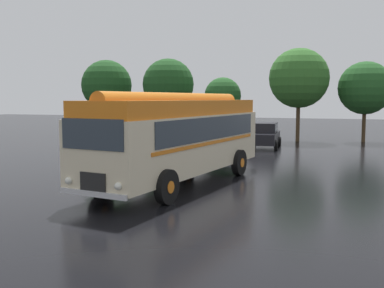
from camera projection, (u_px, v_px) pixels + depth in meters
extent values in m
plane|color=black|center=(164.00, 182.00, 17.68)|extent=(120.00, 120.00, 0.00)
cube|color=beige|center=(179.00, 143.00, 17.12)|extent=(4.03, 10.27, 2.10)
cube|color=orange|center=(179.00, 108.00, 16.98)|extent=(3.80, 10.04, 0.56)
cylinder|color=orange|center=(179.00, 101.00, 16.95)|extent=(2.08, 9.48, 0.60)
cube|color=#2D3842|center=(213.00, 128.00, 16.73)|extent=(1.28, 7.91, 0.84)
cube|color=#2D3842|center=(155.00, 126.00, 17.91)|extent=(1.28, 7.91, 0.84)
cube|color=orange|center=(211.00, 143.00, 16.70)|extent=(1.31, 8.10, 0.12)
cube|color=orange|center=(154.00, 140.00, 17.87)|extent=(1.31, 8.10, 0.12)
cube|color=#2D3842|center=(92.00, 134.00, 12.63)|extent=(2.18, 0.38, 0.88)
cube|color=black|center=(93.00, 182.00, 12.77)|extent=(0.90, 0.20, 0.56)
cube|color=silver|center=(93.00, 194.00, 12.78)|extent=(2.36, 0.47, 0.16)
sphere|color=white|center=(118.00, 186.00, 12.34)|extent=(0.22, 0.22, 0.22)
sphere|color=white|center=(69.00, 181.00, 13.18)|extent=(0.22, 0.22, 0.22)
cylinder|color=black|center=(167.00, 187.00, 13.89)|extent=(0.45, 1.13, 1.10)
cylinder|color=orange|center=(167.00, 187.00, 13.89)|extent=(0.38, 0.43, 0.39)
cylinder|color=black|center=(101.00, 180.00, 15.10)|extent=(0.45, 1.13, 1.10)
cylinder|color=orange|center=(101.00, 180.00, 15.10)|extent=(0.38, 0.43, 0.39)
cylinder|color=black|center=(239.00, 162.00, 19.17)|extent=(0.45, 1.13, 1.10)
cylinder|color=orange|center=(239.00, 162.00, 19.17)|extent=(0.38, 0.43, 0.39)
cylinder|color=black|center=(186.00, 159.00, 20.38)|extent=(0.45, 1.13, 1.10)
cylinder|color=orange|center=(186.00, 159.00, 20.38)|extent=(0.38, 0.43, 0.39)
cube|color=black|center=(227.00, 137.00, 30.58)|extent=(2.25, 4.39, 0.70)
cube|color=black|center=(227.00, 127.00, 30.65)|extent=(1.78, 2.36, 0.64)
cube|color=#2D3842|center=(238.00, 127.00, 30.31)|extent=(0.28, 1.92, 0.50)
cube|color=#2D3842|center=(217.00, 127.00, 30.98)|extent=(0.28, 1.92, 0.50)
cylinder|color=black|center=(232.00, 144.00, 29.07)|extent=(0.28, 0.66, 0.64)
cylinder|color=black|center=(207.00, 143.00, 29.85)|extent=(0.28, 0.66, 0.64)
cylinder|color=black|center=(245.00, 141.00, 31.38)|extent=(0.28, 0.66, 0.64)
cylinder|color=black|center=(222.00, 140.00, 32.17)|extent=(0.28, 0.66, 0.64)
cube|color=black|center=(265.00, 138.00, 29.91)|extent=(1.93, 4.29, 0.70)
cube|color=black|center=(265.00, 127.00, 29.99)|extent=(1.62, 2.26, 0.64)
cube|color=#2D3842|center=(276.00, 128.00, 29.79)|extent=(0.13, 1.93, 0.50)
cube|color=#2D3842|center=(254.00, 127.00, 30.19)|extent=(0.13, 1.93, 0.50)
cylinder|color=black|center=(276.00, 145.00, 28.47)|extent=(0.24, 0.65, 0.64)
cylinder|color=black|center=(248.00, 144.00, 28.94)|extent=(0.24, 0.65, 0.64)
cylinder|color=black|center=(279.00, 141.00, 30.96)|extent=(0.24, 0.65, 0.64)
cylinder|color=black|center=(254.00, 141.00, 31.43)|extent=(0.24, 0.65, 0.64)
cylinder|color=#4C3823|center=(107.00, 119.00, 40.41)|extent=(0.40, 0.40, 2.79)
sphere|color=#1E4C1E|center=(107.00, 85.00, 40.10)|extent=(4.46, 4.46, 4.46)
sphere|color=#1E4C1E|center=(104.00, 87.00, 40.17)|extent=(2.81, 2.81, 2.81)
cylinder|color=#4C3823|center=(168.00, 121.00, 37.84)|extent=(0.34, 0.34, 2.84)
sphere|color=#1E4C1E|center=(168.00, 84.00, 37.54)|extent=(4.29, 4.29, 4.29)
sphere|color=#1E4C1E|center=(169.00, 82.00, 37.72)|extent=(3.01, 3.01, 3.01)
cylinder|color=#4C3823|center=(223.00, 124.00, 35.93)|extent=(0.30, 0.30, 2.40)
sphere|color=#235623|center=(223.00, 96.00, 35.70)|extent=(2.91, 2.91, 2.91)
sphere|color=#235623|center=(228.00, 98.00, 35.59)|extent=(1.90, 1.90, 1.90)
cylinder|color=#4C3823|center=(298.00, 121.00, 34.18)|extent=(0.29, 0.29, 3.11)
sphere|color=#336B28|center=(299.00, 78.00, 33.85)|extent=(4.50, 4.50, 4.50)
sphere|color=#336B28|center=(297.00, 80.00, 33.65)|extent=(3.00, 3.00, 3.00)
cylinder|color=#4C3823|center=(364.00, 125.00, 33.66)|extent=(0.27, 0.27, 2.57)
sphere|color=#235623|center=(365.00, 88.00, 33.38)|extent=(3.94, 3.94, 3.94)
sphere|color=#235623|center=(373.00, 90.00, 33.28)|extent=(3.03, 3.03, 3.03)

